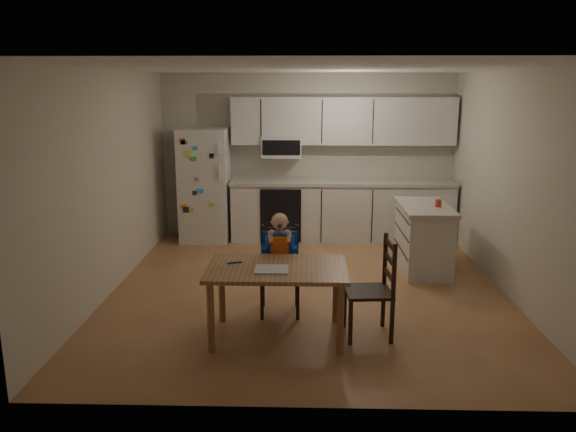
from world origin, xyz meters
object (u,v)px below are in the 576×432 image
(red_cup, at_px, (438,203))
(chair_side, at_px, (379,281))
(kitchen_island, at_px, (423,238))
(dining_table, at_px, (277,276))
(refrigerator, at_px, (205,185))
(chair_booster, at_px, (280,253))

(red_cup, xyz_separation_m, chair_side, (-0.97, -1.88, -0.36))
(kitchen_island, bearing_deg, dining_table, -131.13)
(kitchen_island, relative_size, red_cup, 12.10)
(kitchen_island, distance_m, red_cup, 0.50)
(refrigerator, relative_size, dining_table, 1.32)
(red_cup, bearing_deg, chair_booster, -145.29)
(red_cup, height_order, chair_booster, chair_booster)
(refrigerator, relative_size, chair_booster, 1.60)
(refrigerator, bearing_deg, chair_side, -56.97)
(red_cup, relative_size, dining_table, 0.07)
(chair_booster, bearing_deg, refrigerator, 111.59)
(chair_booster, bearing_deg, dining_table, -92.16)
(dining_table, xyz_separation_m, chair_booster, (-0.00, 0.61, 0.04))
(refrigerator, xyz_separation_m, chair_booster, (1.25, -2.83, -0.21))
(refrigerator, distance_m, kitchen_island, 3.37)
(chair_booster, bearing_deg, kitchen_island, 36.22)
(chair_booster, xyz_separation_m, chair_side, (0.95, -0.56, -0.10))
(kitchen_island, relative_size, chair_side, 1.21)
(chair_side, bearing_deg, dining_table, -90.72)
(refrigerator, xyz_separation_m, red_cup, (3.17, -1.50, 0.05))
(refrigerator, distance_m, chair_side, 4.05)
(chair_side, bearing_deg, red_cup, 148.65)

